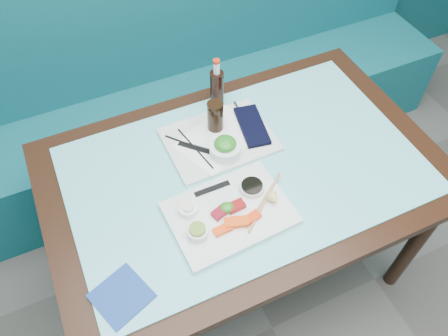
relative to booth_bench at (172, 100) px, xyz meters
name	(u,v)px	position (x,y,z in m)	size (l,w,h in m)	color
booth_bench	(172,100)	(0.00, 0.00, 0.00)	(3.00, 0.56, 1.17)	#0E555D
dining_table	(244,184)	(0.00, -0.84, 0.29)	(1.40, 0.90, 0.75)	black
glass_top	(245,169)	(0.00, -0.84, 0.38)	(1.22, 0.76, 0.01)	#69C9D2
sashimi_plate	(230,213)	(-0.13, -0.99, 0.39)	(0.38, 0.27, 0.02)	white
salmon_left	(223,230)	(-0.18, -1.05, 0.41)	(0.06, 0.03, 0.01)	#FF420A
salmon_mid	(236,222)	(-0.13, -1.04, 0.41)	(0.07, 0.04, 0.02)	#F84709
salmon_right	(251,218)	(-0.08, -1.05, 0.41)	(0.06, 0.03, 0.02)	#F93309
tuna_left	(220,212)	(-0.16, -0.99, 0.41)	(0.06, 0.03, 0.02)	maroon
tuna_right	(236,206)	(-0.11, -0.99, 0.41)	(0.06, 0.03, 0.02)	maroon
seaweed_garnish	(227,208)	(-0.14, -0.98, 0.42)	(0.05, 0.04, 0.03)	#28791B
ramekin_wasabi	(198,232)	(-0.26, -1.03, 0.42)	(0.07, 0.07, 0.03)	white
wasabi_fill	(197,229)	(-0.26, -1.03, 0.44)	(0.05, 0.05, 0.01)	olive
ramekin_ginger	(188,209)	(-0.25, -0.94, 0.42)	(0.06, 0.06, 0.03)	white
ginger_fill	(188,206)	(-0.25, -0.94, 0.43)	(0.04, 0.04, 0.01)	beige
soy_dish	(252,187)	(-0.03, -0.94, 0.41)	(0.08, 0.08, 0.02)	silver
soy_fill	(252,185)	(-0.03, -0.94, 0.42)	(0.07, 0.07, 0.01)	black
lemon_wedge	(274,199)	(0.01, -1.02, 0.42)	(0.04, 0.04, 0.03)	#FFE078
chopstick_sleeve	(212,189)	(-0.15, -0.89, 0.40)	(0.12, 0.02, 0.00)	black
wooden_chopstick_a	(262,203)	(-0.02, -1.01, 0.41)	(0.01, 0.01, 0.22)	#AB8150
wooden_chopstick_b	(265,201)	(-0.01, -1.01, 0.41)	(0.01, 0.01, 0.26)	tan
serving_tray	(219,140)	(-0.03, -0.68, 0.39)	(0.39, 0.29, 0.01)	silver
paper_placemat	(219,138)	(-0.03, -0.68, 0.40)	(0.29, 0.21, 0.00)	white
seaweed_bowl	(225,149)	(-0.04, -0.76, 0.42)	(0.11, 0.11, 0.05)	white
seaweed_salad	(225,144)	(-0.04, -0.76, 0.45)	(0.08, 0.08, 0.04)	#23771B
cola_glass	(215,116)	(-0.02, -0.63, 0.46)	(0.06, 0.06, 0.12)	black
navy_pouch	(252,126)	(0.11, -0.68, 0.41)	(0.09, 0.20, 0.02)	black
fork	(238,109)	(0.10, -0.58, 0.40)	(0.01, 0.01, 0.08)	silver
black_chopstick_a	(195,148)	(-0.13, -0.69, 0.40)	(0.01, 0.01, 0.23)	black
black_chopstick_b	(197,147)	(-0.12, -0.69, 0.40)	(0.01, 0.01, 0.26)	black
tray_sleeve	(196,148)	(-0.12, -0.69, 0.40)	(0.02, 0.14, 0.00)	black
cola_bottle_body	(217,89)	(0.05, -0.50, 0.46)	(0.05, 0.05, 0.15)	black
cola_bottle_neck	(217,68)	(0.05, -0.50, 0.56)	(0.03, 0.03, 0.05)	white
cola_bottle_cap	(216,61)	(0.05, -0.50, 0.59)	(0.03, 0.03, 0.01)	red
blue_napkin	(121,296)	(-0.53, -1.11, 0.39)	(0.15, 0.15, 0.01)	navy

